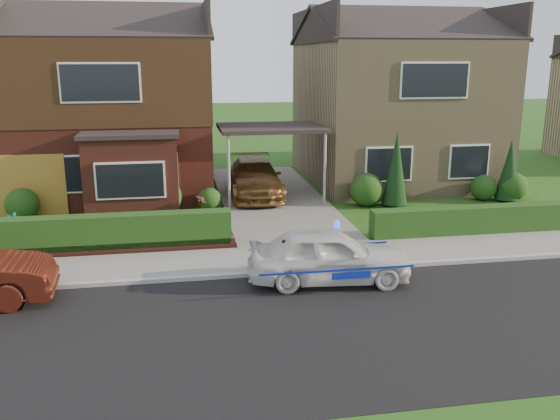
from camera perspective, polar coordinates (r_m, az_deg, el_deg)
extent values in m
plane|color=#1D4512|center=(12.19, 7.57, -10.95)|extent=(120.00, 120.00, 0.00)
cube|color=black|center=(12.19, 7.57, -10.95)|extent=(60.00, 6.00, 0.02)
cube|color=#9E9993|center=(14.87, 4.06, -5.80)|extent=(60.00, 0.16, 0.12)
cube|color=slate|center=(15.83, 3.14, -4.54)|extent=(60.00, 2.00, 0.10)
cube|color=#666059|center=(22.34, -0.85, 1.18)|extent=(3.80, 12.00, 0.12)
cube|color=maroon|center=(24.69, -15.60, 8.61)|extent=(7.20, 8.00, 5.80)
cube|color=white|center=(21.17, -20.57, 3.21)|extent=(1.80, 0.08, 1.30)
cube|color=white|center=(20.81, -11.97, 3.64)|extent=(1.60, 0.08, 1.30)
cube|color=white|center=(20.60, -16.91, 11.64)|extent=(2.60, 0.08, 1.30)
cube|color=black|center=(24.59, -15.83, 11.97)|extent=(7.26, 8.06, 2.90)
cube|color=maroon|center=(20.19, -14.06, 3.05)|extent=(3.00, 1.40, 2.70)
cube|color=black|center=(19.97, -14.31, 7.04)|extent=(3.20, 1.60, 0.14)
cube|color=#907D58|center=(26.25, 10.81, 9.21)|extent=(7.20, 8.00, 5.80)
cube|color=white|center=(22.16, 10.42, 4.37)|extent=(1.80, 0.08, 1.30)
cube|color=white|center=(23.45, 17.73, 4.47)|extent=(1.60, 0.08, 1.30)
cube|color=white|center=(22.45, 14.66, 11.98)|extent=(2.60, 0.08, 1.30)
cube|color=black|center=(21.88, -0.88, 7.92)|extent=(3.80, 3.00, 0.14)
cylinder|color=gray|center=(20.51, -4.94, 3.60)|extent=(0.10, 0.10, 2.70)
cylinder|color=gray|center=(21.07, 4.33, 3.91)|extent=(0.10, 0.10, 2.70)
cube|color=olive|center=(21.39, -22.77, 2.15)|extent=(2.20, 0.10, 2.10)
cube|color=maroon|center=(16.72, -17.64, -3.72)|extent=(7.70, 0.25, 0.36)
cube|color=#173310|center=(16.91, -17.53, -4.14)|extent=(7.50, 0.55, 0.90)
cube|color=#173310|center=(19.04, 19.53, -2.23)|extent=(7.50, 0.55, 0.80)
sphere|color=#173310|center=(21.12, -23.56, 0.50)|extent=(1.08, 1.08, 1.08)
sphere|color=#173310|center=(20.29, -11.30, 1.26)|extent=(1.32, 1.32, 1.32)
sphere|color=#173310|center=(20.66, -6.82, 0.99)|extent=(0.84, 0.84, 0.84)
sphere|color=#173310|center=(21.45, 8.31, 1.94)|extent=(1.20, 1.20, 1.20)
sphere|color=#173310|center=(23.40, 19.00, 2.04)|extent=(0.96, 0.96, 0.96)
sphere|color=#173310|center=(23.63, 21.48, 2.09)|extent=(1.08, 1.08, 1.08)
cone|color=black|center=(21.46, 11.09, 3.74)|extent=(0.90, 0.90, 2.60)
cone|color=black|center=(23.42, 21.19, 3.42)|extent=(0.90, 0.90, 2.20)
imported|color=silver|center=(14.07, 4.72, -4.44)|extent=(1.92, 3.97, 1.31)
sphere|color=#193FF2|center=(13.90, 5.54, -1.54)|extent=(0.17, 0.17, 0.17)
cube|color=navy|center=(13.39, 5.55, -5.71)|extent=(3.53, 0.02, 0.05)
cube|color=navy|center=(14.80, 3.96, -3.68)|extent=(3.53, 0.01, 0.05)
ellipsoid|color=black|center=(13.67, 0.48, -3.79)|extent=(0.22, 0.17, 0.21)
sphere|color=white|center=(13.62, 0.59, -3.90)|extent=(0.11, 0.11, 0.11)
sphere|color=black|center=(13.61, 0.58, -3.25)|extent=(0.13, 0.13, 0.13)
cone|color=black|center=(13.60, 0.39, -2.99)|extent=(0.04, 0.04, 0.05)
cone|color=black|center=(13.61, 0.76, -2.97)|extent=(0.04, 0.04, 0.05)
imported|color=brown|center=(22.35, -2.45, 3.09)|extent=(2.05, 4.70, 1.35)
imported|color=gray|center=(18.98, -24.25, -1.48)|extent=(0.47, 0.36, 0.80)
imported|color=gray|center=(19.41, -7.60, 0.12)|extent=(0.52, 0.52, 0.86)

